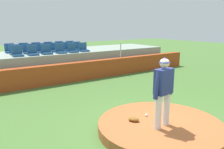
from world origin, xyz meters
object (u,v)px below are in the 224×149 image
at_px(stadium_chair_1, 33,52).
at_px(stadium_chair_5, 83,49).
at_px(stadium_chair_6, 15,51).
at_px(stadium_chair_8, 42,50).
at_px(pitcher, 163,87).
at_px(stadium_chair_12, 10,50).
at_px(stadium_chair_14, 37,48).
at_px(stadium_chair_16, 60,47).
at_px(stadium_chair_0, 17,53).
at_px(stadium_chair_3, 61,50).
at_px(stadium_chair_2, 46,51).
at_px(stadium_chair_7, 28,51).
at_px(stadium_chair_10, 66,48).
at_px(stadium_chair_17, 70,46).
at_px(baseball, 146,115).
at_px(stadium_chair_9, 54,49).
at_px(stadium_chair_13, 24,49).
at_px(stadium_chair_11, 77,48).
at_px(stadium_chair_4, 72,50).
at_px(fielding_glove, 134,119).
at_px(stadium_chair_15, 49,48).

distance_m(stadium_chair_1, stadium_chair_5, 2.83).
relative_size(stadium_chair_6, stadium_chair_8, 1.00).
height_order(pitcher, stadium_chair_12, pitcher).
height_order(stadium_chair_6, stadium_chair_14, same).
xyz_separation_m(stadium_chair_6, stadium_chair_16, (2.77, 0.85, 0.00)).
xyz_separation_m(stadium_chair_0, stadium_chair_3, (2.16, -0.04, 0.00)).
bearing_deg(stadium_chair_2, stadium_chair_6, -31.78).
height_order(stadium_chair_7, stadium_chair_10, same).
bearing_deg(stadium_chair_17, stadium_chair_10, 52.26).
height_order(pitcher, stadium_chair_3, pitcher).
xyz_separation_m(baseball, stadium_chair_7, (-1.04, 7.89, 1.17)).
height_order(stadium_chair_8, stadium_chair_12, same).
relative_size(stadium_chair_8, stadium_chair_16, 1.00).
bearing_deg(baseball, stadium_chair_9, 87.41).
bearing_deg(stadium_chair_7, stadium_chair_6, 1.36).
distance_m(baseball, stadium_chair_13, 8.87).
height_order(stadium_chair_7, stadium_chair_13, same).
relative_size(stadium_chair_3, stadium_chair_16, 1.00).
bearing_deg(stadium_chair_5, stadium_chair_9, -30.07).
relative_size(stadium_chair_11, stadium_chair_13, 1.00).
relative_size(stadium_chair_10, stadium_chair_14, 1.00).
bearing_deg(pitcher, stadium_chair_6, 92.89).
relative_size(stadium_chair_0, stadium_chair_17, 1.00).
distance_m(stadium_chair_3, stadium_chair_11, 1.63).
distance_m(stadium_chair_1, stadium_chair_16, 2.71).
height_order(stadium_chair_12, stadium_chair_17, same).
bearing_deg(stadium_chair_4, stadium_chair_14, -50.32).
relative_size(baseball, fielding_glove, 0.25).
bearing_deg(stadium_chair_5, stadium_chair_16, -66.83).
xyz_separation_m(stadium_chair_7, stadium_chair_9, (1.39, -0.02, 0.00)).
height_order(stadium_chair_8, stadium_chair_13, same).
height_order(stadium_chair_5, stadium_chair_9, same).
height_order(pitcher, stadium_chair_5, pitcher).
xyz_separation_m(stadium_chair_1, stadium_chair_11, (2.85, 0.82, 0.00)).
bearing_deg(stadium_chair_4, stadium_chair_16, -89.76).
distance_m(fielding_glove, stadium_chair_7, 8.04).
height_order(baseball, stadium_chair_14, stadium_chair_14).
bearing_deg(stadium_chair_0, stadium_chair_13, -113.88).
bearing_deg(stadium_chair_0, pitcher, 101.80).
height_order(stadium_chair_6, stadium_chair_13, same).
bearing_deg(pitcher, stadium_chair_0, 94.34).
distance_m(stadium_chair_2, stadium_chair_6, 1.59).
bearing_deg(stadium_chair_15, stadium_chair_14, -0.23).
relative_size(pitcher, stadium_chair_9, 3.57).
bearing_deg(stadium_chair_14, stadium_chair_11, 158.53).
relative_size(stadium_chair_7, stadium_chair_14, 1.00).
bearing_deg(stadium_chair_12, stadium_chair_13, -179.91).
bearing_deg(stadium_chair_9, stadium_chair_7, -0.71).
bearing_deg(stadium_chair_13, stadium_chair_3, 129.21).
bearing_deg(stadium_chair_8, stadium_chair_7, -0.66).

